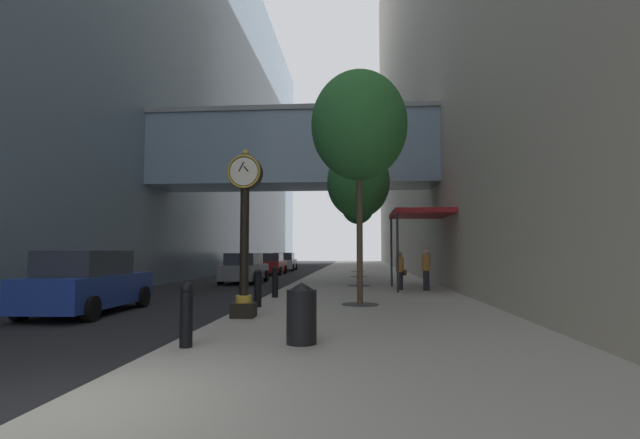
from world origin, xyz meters
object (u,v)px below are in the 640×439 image
bollard_third (258,287)px  car_red_trailing (271,264)px  trash_bin (302,312)px  pedestrian_by_clock (426,268)px  car_silver_mid (284,262)px  car_grey_far (245,268)px  street_tree_near (359,126)px  car_blue_near (88,283)px  bollard_fourth (275,281)px  street_clock (245,225)px  street_tree_mid_near (358,182)px  street_tree_far (358,207)px  pedestrian_walking (400,270)px  street_tree_mid_far (358,206)px  bollard_nearest (186,313)px

bollard_third → car_red_trailing: car_red_trailing is taller
trash_bin → pedestrian_by_clock: pedestrian_by_clock is taller
pedestrian_by_clock → car_silver_mid: bearing=112.4°
pedestrian_by_clock → car_grey_far: (-9.01, 5.93, -0.25)m
bollard_third → trash_bin: bearing=-70.1°
street_tree_near → car_red_trailing: 22.33m
car_silver_mid → car_grey_far: car_grey_far is taller
car_blue_near → bollard_fourth: bearing=37.6°
street_clock → car_red_trailing: 24.09m
street_tree_near → street_tree_mid_near: 7.81m
trash_bin → car_blue_near: (-6.53, 4.45, 0.17)m
street_tree_far → pedestrian_walking: street_tree_far is taller
bollard_third → car_silver_mid: car_silver_mid is taller
street_tree_mid_near → street_tree_mid_far: 7.80m
trash_bin → street_tree_mid_near: bearing=85.7°
pedestrian_walking → car_red_trailing: (-8.23, 15.35, -0.18)m
bollard_fourth → car_grey_far: (-3.34, 9.24, 0.10)m
pedestrian_by_clock → car_grey_far: size_ratio=0.39×
street_tree_mid_near → car_silver_mid: (-6.69, 20.40, -4.20)m
bollard_third → pedestrian_by_clock: 8.36m
street_tree_mid_near → street_tree_far: bearing=90.0°
street_tree_mid_far → pedestrian_by_clock: street_tree_mid_far is taller
street_tree_mid_far → car_silver_mid: street_tree_mid_far is taller
street_clock → street_tree_far: street_tree_far is taller
car_blue_near → street_tree_mid_near: bearing=51.1°
street_clock → pedestrian_walking: bearing=61.7°
bollard_fourth → car_red_trailing: car_red_trailing is taller
street_tree_far → trash_bin: size_ratio=6.08×
street_tree_far → car_grey_far: size_ratio=1.43×
trash_bin → bollard_fourth: bearing=103.2°
street_clock → car_grey_far: (-3.44, 14.17, -1.58)m
street_clock → street_tree_mid_near: street_tree_mid_near is taller
bollard_fourth → street_tree_mid_far: street_tree_mid_far is taller
street_tree_mid_near → bollard_nearest: bearing=-101.6°
street_tree_near → street_tree_mid_near: (0.00, 7.79, -0.59)m
street_tree_mid_near → car_blue_near: 12.76m
bollard_third → car_blue_near: (-4.65, -0.76, 0.14)m
bollard_third → street_clock: bearing=-87.2°
street_clock → bollard_third: 2.70m
bollard_fourth → street_tree_near: bearing=-34.1°
trash_bin → car_silver_mid: 34.69m
pedestrian_by_clock → car_silver_mid: size_ratio=0.40×
bollard_third → street_tree_far: 24.82m
pedestrian_by_clock → car_silver_mid: (-9.44, 22.89, -0.26)m
bollard_nearest → street_tree_mid_far: 22.60m
car_silver_mid → car_red_trailing: bearing=-88.8°
car_grey_far → bollard_third: bearing=-74.5°
car_blue_near → car_grey_far: car_blue_near is taller
car_grey_far → car_blue_near: bearing=-95.8°
street_tree_near → pedestrian_walking: bearing=72.8°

